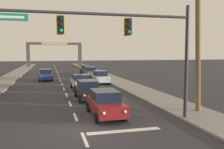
{
  "coord_description": "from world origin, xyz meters",
  "views": [
    {
      "loc": [
        -1.55,
        -12.59,
        4.13
      ],
      "look_at": [
        3.75,
        8.0,
        2.2
      ],
      "focal_mm": 39.14,
      "sensor_mm": 36.0,
      "label": 1
    }
  ],
  "objects": [
    {
      "name": "sedan_lead_at_stop_bar",
      "position": [
        1.91,
        2.6,
        0.85
      ],
      "size": [
        2.0,
        4.47,
        1.68
      ],
      "color": "maroon",
      "rests_on": "ground"
    },
    {
      "name": "sedan_fifth_in_queue",
      "position": [
        1.81,
        14.33,
        0.85
      ],
      "size": [
        2.05,
        4.49,
        1.68
      ],
      "color": "silver",
      "rests_on": "ground"
    },
    {
      "name": "town_gateway_arch",
      "position": [
        0.0,
        58.84,
        4.51
      ],
      "size": [
        15.25,
        0.9,
        6.95
      ],
      "color": "#423D38",
      "rests_on": "ground"
    },
    {
      "name": "lane_markings",
      "position": [
        0.44,
        20.52,
        0.0
      ],
      "size": [
        4.28,
        89.59,
        0.01
      ],
      "color": "silver",
      "rests_on": "ground"
    },
    {
      "name": "sedan_third_in_queue",
      "position": [
        1.66,
        8.47,
        0.85
      ],
      "size": [
        1.98,
        4.46,
        1.68
      ],
      "color": "black",
      "rests_on": "ground"
    },
    {
      "name": "ground_plane",
      "position": [
        0.0,
        0.0,
        0.0
      ],
      "size": [
        220.0,
        220.0,
        0.0
      ],
      "primitive_type": "plane",
      "color": "#2D2D33"
    },
    {
      "name": "sidewalk_right",
      "position": [
        7.8,
        20.0,
        0.07
      ],
      "size": [
        3.2,
        110.0,
        0.14
      ],
      "primitive_type": "cube",
      "color": "gray",
      "rests_on": "ground"
    },
    {
      "name": "sedan_parked_nearest_kerb",
      "position": [
        5.06,
        19.28,
        0.85
      ],
      "size": [
        2.05,
        4.49,
        1.68
      ],
      "color": "silver",
      "rests_on": "ground"
    },
    {
      "name": "sedan_parked_mid_kerb",
      "position": [
        5.26,
        33.58,
        0.85
      ],
      "size": [
        2.07,
        4.5,
        1.68
      ],
      "color": "navy",
      "rests_on": "ground"
    },
    {
      "name": "sedan_parked_far_kerb",
      "position": [
        5.19,
        28.33,
        0.85
      ],
      "size": [
        2.03,
        4.48,
        1.68
      ],
      "color": "#4C515B",
      "rests_on": "ground"
    },
    {
      "name": "sedan_oncoming_far",
      "position": [
        -2.08,
        24.66,
        0.85
      ],
      "size": [
        1.96,
        4.46,
        1.68
      ],
      "color": "navy",
      "rests_on": "ground"
    },
    {
      "name": "palm_right_nearest",
      "position": [
        8.04,
        1.87,
        7.09
      ],
      "size": [
        2.93,
        2.89,
        10.34
      ],
      "color": "brown",
      "rests_on": "ground"
    },
    {
      "name": "traffic_signal_mast",
      "position": [
        2.92,
        0.61,
        4.98
      ],
      "size": [
        11.28,
        0.41,
        6.96
      ],
      "color": "#2D2D33",
      "rests_on": "ground"
    }
  ]
}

